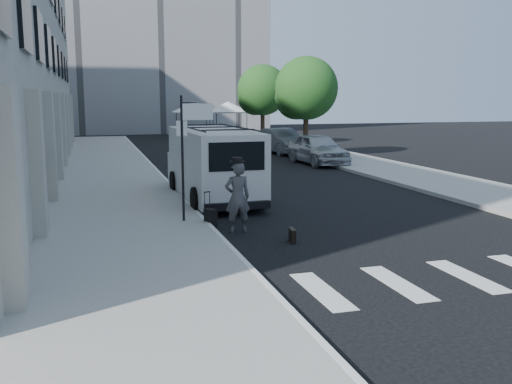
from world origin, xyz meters
TOP-DOWN VIEW (x-y plane):
  - ground at (0.00, 0.00)m, footprint 120.00×120.00m
  - sidewalk_left at (-4.25, 16.00)m, footprint 4.50×48.00m
  - sidewalk_right at (9.00, 20.00)m, footprint 4.00×56.00m
  - building_far at (2.00, 50.00)m, footprint 22.00×12.00m
  - sign_pole at (-2.36, 3.20)m, footprint 1.03×0.07m
  - tree_near at (7.50, 20.15)m, footprint 3.80×3.83m
  - tree_far at (7.50, 29.15)m, footprint 3.80×3.83m
  - tent_left at (4.00, 38.00)m, footprint 4.00×4.00m
  - tent_right at (7.20, 38.50)m, footprint 4.00×4.00m
  - businessman at (-1.34, 2.00)m, footprint 0.71×0.48m
  - briefcase at (-0.27, 0.62)m, footprint 0.19×0.45m
  - suitcase at (-1.90, 2.84)m, footprint 0.35×0.42m
  - cargo_van at (-0.93, 7.12)m, footprint 2.49×6.69m
  - parked_car_a at (6.80, 16.12)m, footprint 2.16×4.98m
  - parked_car_b at (6.80, 22.24)m, footprint 2.28×5.05m
  - parked_car_c at (5.06, 33.36)m, footprint 2.48×4.92m

SIDE VIEW (x-z plane):
  - ground at x=0.00m, z-range 0.00..0.00m
  - sidewalk_left at x=-4.25m, z-range 0.00..0.15m
  - sidewalk_right at x=9.00m, z-range 0.00..0.15m
  - briefcase at x=-0.27m, z-range 0.00..0.34m
  - suitcase at x=-1.90m, z-range -0.23..0.76m
  - parked_car_c at x=5.06m, z-range 0.00..1.37m
  - parked_car_b at x=6.80m, z-range 0.00..1.61m
  - parked_car_a at x=6.80m, z-range 0.00..1.67m
  - businessman at x=-1.34m, z-range 0.00..1.91m
  - cargo_van at x=-0.93m, z-range 0.04..2.52m
  - sign_pole at x=-2.36m, z-range 0.90..4.40m
  - tent_left at x=4.00m, z-range 1.11..4.31m
  - tent_right at x=7.20m, z-range 1.11..4.31m
  - tree_near at x=7.50m, z-range 0.96..6.99m
  - tree_far at x=7.50m, z-range 0.96..6.99m
  - building_far at x=2.00m, z-range 0.00..25.00m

